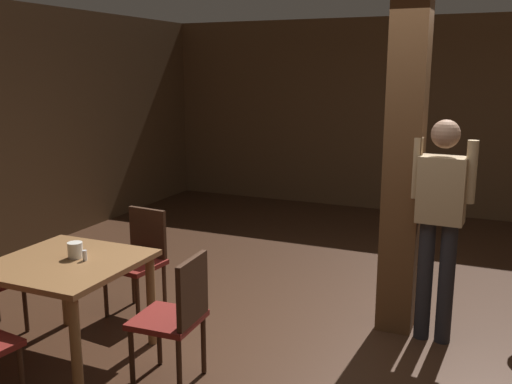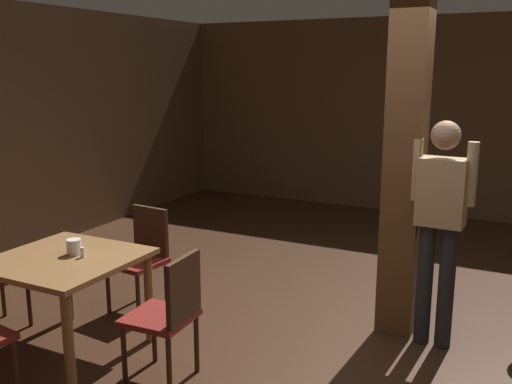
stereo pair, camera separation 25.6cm
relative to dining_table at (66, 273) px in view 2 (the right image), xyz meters
name	(u,v)px [view 2 (the right image)]	position (x,y,z in m)	size (l,w,h in m)	color
ground_plane	(334,346)	(1.73, 0.98, -0.63)	(10.80, 10.80, 0.00)	#382114
wall_back	(444,118)	(1.73, 5.48, 0.77)	(8.00, 0.10, 2.80)	brown
pillar	(405,160)	(2.08, 1.47, 0.77)	(0.28, 0.28, 2.80)	brown
dining_table	(66,273)	(0.00, 0.00, 0.00)	(0.98, 0.98, 0.75)	brown
chair_north	(142,254)	(0.00, 0.89, -0.12)	(0.46, 0.46, 0.89)	maroon
chair_east	(169,311)	(0.91, 0.00, -0.12)	(0.44, 0.44, 0.89)	maroon
napkin_cup	(74,247)	(0.02, 0.08, 0.18)	(0.11, 0.11, 0.11)	silver
salt_shaker	(83,252)	(0.13, 0.05, 0.16)	(0.03, 0.03, 0.08)	silver
standing_person	(440,218)	(2.39, 1.35, 0.37)	(0.47, 0.22, 1.72)	tan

